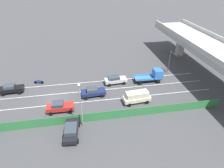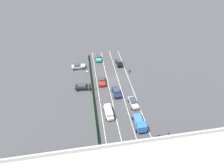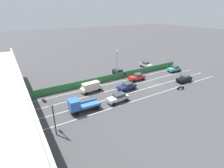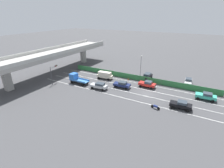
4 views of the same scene
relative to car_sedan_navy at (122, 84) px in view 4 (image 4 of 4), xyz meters
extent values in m
plane|color=#424244|center=(-0.07, -6.92, -0.90)|extent=(300.00, 300.00, 0.00)
cube|color=silver|center=(-5.07, -1.30, -0.90)|extent=(0.14, 47.24, 0.01)
cube|color=silver|center=(-1.74, -1.30, -0.90)|extent=(0.14, 47.24, 0.01)
cube|color=silver|center=(1.60, -1.30, -0.90)|extent=(0.14, 47.24, 0.01)
cube|color=silver|center=(4.93, -1.30, -0.90)|extent=(0.14, 47.24, 0.01)
cube|color=#A09E99|center=(-0.07, 24.32, 5.22)|extent=(47.15, 8.36, 1.05)
cube|color=#B2B2AD|center=(-0.07, 20.30, 6.20)|extent=(47.15, 0.30, 0.90)
cube|color=#B2B2AD|center=(-0.07, 28.33, 6.20)|extent=(47.15, 0.30, 0.90)
cube|color=#A09E99|center=(-15.16, 24.32, 1.89)|extent=(1.60, 1.60, 5.60)
cube|color=#A09E99|center=(15.02, 24.32, 1.89)|extent=(1.60, 1.60, 5.60)
cube|color=#2D753D|center=(6.73, -1.30, -0.13)|extent=(0.06, 43.24, 1.55)
cylinder|color=#4C514C|center=(6.73, -22.92, -0.13)|extent=(0.10, 0.10, 1.55)
cylinder|color=#4C514C|center=(6.73, -8.51, -0.13)|extent=(0.10, 0.10, 1.55)
cylinder|color=#4C514C|center=(6.73, 5.90, -0.13)|extent=(0.10, 0.10, 1.55)
cylinder|color=#4C514C|center=(6.73, 20.32, -0.13)|extent=(0.10, 0.10, 1.55)
cube|color=navy|center=(0.00, 0.06, -0.12)|extent=(2.12, 4.48, 0.60)
cube|color=#333D47|center=(0.01, -0.18, 0.46)|extent=(1.73, 2.01, 0.56)
cylinder|color=black|center=(-1.01, 1.48, -0.58)|extent=(0.26, 0.65, 0.64)
cylinder|color=black|center=(0.80, 1.60, -0.58)|extent=(0.26, 0.65, 0.64)
cylinder|color=black|center=(-0.81, -1.48, -0.58)|extent=(0.26, 0.65, 0.64)
cylinder|color=black|center=(1.01, -1.36, -0.58)|extent=(0.26, 0.65, 0.64)
cube|color=teal|center=(3.10, -19.21, -0.08)|extent=(1.82, 4.24, 0.68)
cube|color=#333D47|center=(3.11, -19.48, 0.51)|extent=(1.57, 1.84, 0.50)
cylinder|color=black|center=(2.20, -17.79, -0.58)|extent=(0.23, 0.64, 0.64)
cylinder|color=black|center=(3.96, -17.77, -0.58)|extent=(0.23, 0.64, 0.64)
cylinder|color=black|center=(2.25, -20.66, -0.58)|extent=(0.23, 0.64, 0.64)
cylinder|color=black|center=(4.00, -20.63, -0.58)|extent=(0.23, 0.64, 0.64)
cube|color=black|center=(-3.64, -14.87, -0.10)|extent=(1.88, 4.28, 0.64)
cube|color=#333D47|center=(-3.63, -15.09, 0.49)|extent=(1.58, 1.85, 0.54)
cylinder|color=black|center=(-4.56, -13.47, -0.58)|extent=(0.24, 0.65, 0.64)
cylinder|color=black|center=(-2.83, -13.41, -0.58)|extent=(0.24, 0.65, 0.64)
cylinder|color=black|center=(-4.45, -16.34, -0.58)|extent=(0.24, 0.65, 0.64)
cylinder|color=black|center=(-2.73, -16.28, -0.58)|extent=(0.24, 0.65, 0.64)
cube|color=red|center=(3.42, -5.59, -0.09)|extent=(1.86, 4.33, 0.67)
cube|color=#333D47|center=(3.41, -5.92, 0.53)|extent=(1.61, 1.78, 0.57)
cylinder|color=black|center=(2.54, -4.11, -0.58)|extent=(0.23, 0.64, 0.64)
cylinder|color=black|center=(4.34, -4.14, -0.58)|extent=(0.23, 0.64, 0.64)
cylinder|color=black|center=(2.50, -7.04, -0.58)|extent=(0.23, 0.64, 0.64)
cylinder|color=black|center=(4.30, -7.07, -0.58)|extent=(0.23, 0.64, 0.64)
cube|color=#B7BABC|center=(-3.62, 4.86, -0.10)|extent=(2.03, 4.54, 0.64)
cube|color=#333D47|center=(-3.59, 4.49, 0.49)|extent=(1.66, 2.26, 0.54)
cylinder|color=black|center=(-4.58, 6.30, -0.58)|extent=(0.27, 0.65, 0.64)
cylinder|color=black|center=(-2.88, 6.43, -0.58)|extent=(0.27, 0.65, 0.64)
cylinder|color=black|center=(-4.36, 3.30, -0.58)|extent=(0.27, 0.65, 0.64)
cylinder|color=black|center=(-2.66, 3.43, -0.58)|extent=(0.27, 0.65, 0.64)
cube|color=beige|center=(3.25, 7.26, -0.08)|extent=(2.05, 4.79, 0.69)
cube|color=beige|center=(3.25, 7.26, 0.75)|extent=(1.78, 3.93, 0.96)
cylinder|color=black|center=(2.28, 8.78, -0.58)|extent=(0.27, 0.65, 0.64)
cylinder|color=black|center=(3.98, 8.91, -0.58)|extent=(0.27, 0.65, 0.64)
cylinder|color=black|center=(2.53, 5.62, -0.58)|extent=(0.27, 0.65, 0.64)
cylinder|color=black|center=(4.22, 5.75, -0.58)|extent=(0.27, 0.65, 0.64)
cube|color=black|center=(-3.25, 11.52, -0.18)|extent=(1.74, 5.55, 0.25)
cube|color=blue|center=(-3.21, 13.45, 0.82)|extent=(2.06, 1.70, 1.76)
cube|color=#3875BC|center=(-3.27, 10.62, 0.00)|extent=(2.10, 3.76, 0.10)
cube|color=#3875BC|center=(-4.24, 10.64, 0.19)|extent=(0.16, 3.71, 0.39)
cube|color=#3875BC|center=(-2.30, 10.59, 0.19)|extent=(0.16, 3.71, 0.39)
cylinder|color=black|center=(-4.22, 13.42, -0.50)|extent=(0.28, 0.81, 0.80)
cylinder|color=black|center=(-2.20, 13.37, -0.50)|extent=(0.28, 0.81, 0.80)
cylinder|color=black|center=(-4.30, 9.66, -0.50)|extent=(0.28, 0.81, 0.80)
cylinder|color=black|center=(-2.28, 9.62, -0.50)|extent=(0.28, 0.81, 0.80)
cylinder|color=black|center=(-6.07, -9.81, -0.60)|extent=(0.21, 0.61, 0.60)
cylinder|color=black|center=(-6.32, -11.14, -0.60)|extent=(0.21, 0.61, 0.60)
cube|color=navy|center=(-6.20, -10.47, -0.32)|extent=(0.45, 0.95, 0.36)
cylinder|color=#B2B2B2|center=(-6.09, -9.92, 0.02)|extent=(0.59, 0.14, 0.03)
cube|color=#B2B5B7|center=(10.25, -14.85, -0.08)|extent=(4.43, 1.98, 0.69)
cube|color=#333D47|center=(10.68, -14.83, 0.55)|extent=(1.97, 1.64, 0.56)
cylinder|color=black|center=(8.82, -15.80, -0.58)|extent=(0.65, 0.25, 0.64)
cylinder|color=black|center=(8.73, -14.05, -0.58)|extent=(0.65, 0.25, 0.64)
cylinder|color=black|center=(11.77, -15.65, -0.58)|extent=(0.65, 0.25, 0.64)
cylinder|color=black|center=(11.68, -13.90, -0.58)|extent=(0.65, 0.25, 0.64)
cube|color=black|center=(9.01, -3.76, -0.11)|extent=(4.71, 2.19, 0.63)
cube|color=#333D47|center=(9.35, -3.79, 0.50)|extent=(2.33, 1.78, 0.59)
cylinder|color=black|center=(7.38, -4.55, -0.58)|extent=(0.66, 0.27, 0.64)
cylinder|color=black|center=(7.53, -2.72, -0.58)|extent=(0.66, 0.27, 0.64)
cylinder|color=black|center=(10.49, -4.80, -0.58)|extent=(0.66, 0.27, 0.64)
cylinder|color=black|center=(10.63, -2.97, -0.58)|extent=(0.66, 0.27, 0.64)
cylinder|color=#47474C|center=(-7.23, 17.66, 1.51)|extent=(0.18, 0.18, 4.83)
cylinder|color=#47474C|center=(-5.85, 17.97, 3.63)|extent=(2.78, 0.72, 0.12)
cube|color=black|center=(-4.75, 18.21, 3.63)|extent=(1.00, 0.48, 0.32)
sphere|color=red|center=(-5.01, 17.99, 3.63)|extent=(0.20, 0.20, 0.20)
sphere|color=#3B2806|center=(-4.72, 18.05, 3.63)|extent=(0.20, 0.20, 0.20)
sphere|color=black|center=(-4.42, 18.12, 3.63)|extent=(0.20, 0.20, 0.20)
cylinder|color=gray|center=(7.47, -2.16, 2.57)|extent=(0.16, 0.16, 6.94)
ellipsoid|color=silver|center=(7.47, -2.16, 6.22)|extent=(0.60, 0.36, 0.28)
cone|color=orange|center=(5.67, 0.78, -0.55)|extent=(0.36, 0.36, 0.70)
cube|color=black|center=(5.67, 0.78, -0.89)|extent=(0.47, 0.47, 0.03)
camera|label=1|loc=(28.77, -1.48, 19.01)|focal=30.44mm
camera|label=2|loc=(7.29, 37.54, 33.37)|focal=29.24mm
camera|label=3|loc=(-28.50, 21.34, 15.57)|focal=27.81mm
camera|label=4|loc=(-35.67, -16.71, 16.80)|focal=26.38mm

